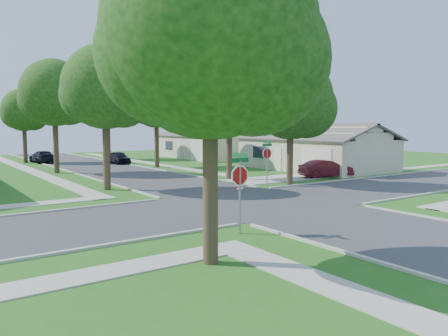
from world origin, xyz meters
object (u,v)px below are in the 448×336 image
Objects in this scene: car_driveway at (326,169)px; tree_e_far at (108,110)px; tree_e_near at (230,103)px; car_curb_west at (42,157)px; house_ne_near at (315,153)px; tree_w_near at (106,91)px; car_curb_east at (119,157)px; tree_e_mid at (157,102)px; tree_w_far at (24,112)px; stop_sign_sw at (240,179)px; tree_w_mid at (55,96)px; house_ne_far at (209,146)px; stop_sign_ne at (267,155)px; tree_ne_corner at (291,102)px; tree_sw_corner at (212,42)px.

tree_e_far is at bearing 30.86° from car_driveway.
tree_e_near reaches higher than car_curb_west.
house_ne_near is at bearing -22.35° from car_driveway.
car_curb_east is (7.84, 18.04, -5.45)m from tree_w_near.
tree_e_mid reaches higher than car_driveway.
tree_e_mid is (0.01, 12.00, 0.61)m from tree_e_near.
tree_w_near reaches higher than tree_e_near.
tree_w_far is 33.02m from car_driveway.
tree_e_far is (9.45, 38.71, 3.95)m from stop_sign_sw.
tree_e_far is 25.99m from house_ne_near.
tree_w_mid reaches higher than house_ne_far.
tree_e_mid reaches higher than tree_w_near.
car_curb_west is (-6.40, 6.00, -0.01)m from car_curb_east.
tree_e_near is 9.03m from car_driveway.
tree_e_near is 12.02m from tree_e_mid.
stop_sign_ne is 29.46m from car_curb_west.
tree_ne_corner reaches higher than stop_sign_ne.
stop_sign_ne is at bearing -90.10° from tree_e_far.
car_curb_west is (-7.96, 12.04, -5.59)m from tree_e_mid.
tree_w_mid is at bearing 154.12° from house_ne_near.
car_curb_west is (-7.95, 24.04, -4.99)m from tree_e_near.
tree_ne_corner is at bearing -80.27° from car_curb_east.
tree_w_far is at bearing -180.00° from tree_e_far.
tree_ne_corner is 0.64× the size of house_ne_far.
car_driveway is at bearing -26.69° from tree_e_near.
stop_sign_sw is at bearing -90.23° from tree_w_near.
house_ne_far reaches higher than car_curb_west.
house_ne_near is (23.43, 17.99, -4.75)m from tree_sw_corner.
tree_w_near is 20.41m from car_curb_east.
tree_w_mid is 1.19× the size of tree_w_far.
tree_e_mid is at bearing 66.47° from tree_sw_corner.
tree_e_near is 1.99× the size of car_driveway.
house_ne_near is at bearing 10.04° from tree_e_near.
tree_w_far is (-0.01, 13.00, -0.98)m from tree_w_mid.
tree_sw_corner reaches higher than car_curb_east.
tree_w_near is at bearing 80.10° from tree_sw_corner.
tree_ne_corner reaches higher than car_driveway.
tree_sw_corner is at bearing -93.89° from tree_w_far.
tree_ne_corner is at bearing -86.91° from tree_e_far.
tree_w_mid is 2.11× the size of car_curb_west.
tree_sw_corner is 36.10m from car_curb_east.
car_curb_east is (7.84, 6.04, -5.82)m from tree_w_mid.
tree_sw_corner reaches higher than stop_sign_sw.
stop_sign_ne is 3.96m from tree_ne_corner.
tree_e_mid is 17.70m from car_driveway.
car_curb_west is at bearing 86.56° from tree_w_near.
tree_ne_corner is 23.58m from car_curb_east.
tree_w_mid is (-9.39, 12.00, 0.85)m from tree_e_near.
tree_e_mid is 1.06× the size of tree_ne_corner.
tree_e_mid is 15.77m from house_ne_near.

